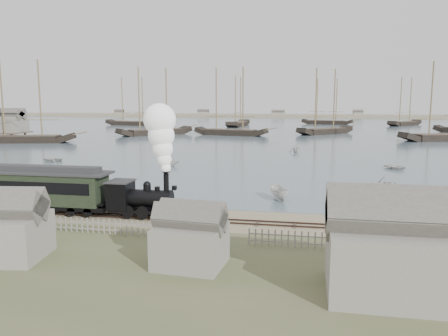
# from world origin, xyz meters

# --- Properties ---
(ground) EXTENTS (600.00, 600.00, 0.00)m
(ground) POSITION_xyz_m (0.00, 0.00, 0.00)
(ground) COLOR gray
(ground) RESTS_ON ground
(harbor_water) EXTENTS (600.00, 336.00, 0.06)m
(harbor_water) POSITION_xyz_m (0.00, 170.00, 0.03)
(harbor_water) COLOR #475966
(harbor_water) RESTS_ON ground
(rail_track) EXTENTS (120.00, 1.80, 0.16)m
(rail_track) POSITION_xyz_m (0.00, -2.00, 0.04)
(rail_track) COLOR #33211B
(rail_track) RESTS_ON ground
(picket_fence_west) EXTENTS (19.00, 0.10, 1.20)m
(picket_fence_west) POSITION_xyz_m (-6.50, -7.00, 0.00)
(picket_fence_west) COLOR gray
(picket_fence_west) RESTS_ON ground
(picket_fence_east) EXTENTS (15.00, 0.10, 1.20)m
(picket_fence_east) POSITION_xyz_m (12.50, -7.50, 0.00)
(picket_fence_east) COLOR gray
(picket_fence_east) RESTS_ON ground
(shed_left) EXTENTS (5.00, 4.00, 4.10)m
(shed_left) POSITION_xyz_m (-10.00, -13.00, 0.00)
(shed_left) COLOR gray
(shed_left) RESTS_ON ground
(shed_mid) EXTENTS (4.00, 3.50, 3.60)m
(shed_mid) POSITION_xyz_m (2.00, -12.00, 0.00)
(shed_mid) COLOR gray
(shed_mid) RESTS_ON ground
(shed_right) EXTENTS (6.00, 5.00, 5.10)m
(shed_right) POSITION_xyz_m (13.00, -14.00, 0.00)
(shed_right) COLOR gray
(shed_right) RESTS_ON ground
(far_spit) EXTENTS (500.00, 20.00, 1.80)m
(far_spit) POSITION_xyz_m (0.00, 250.00, 0.00)
(far_spit) COLOR gray
(far_spit) RESTS_ON ground
(locomotive) EXTENTS (7.56, 2.82, 9.43)m
(locomotive) POSITION_xyz_m (-3.54, -2.00, 4.35)
(locomotive) COLOR black
(locomotive) RESTS_ON ground
(passenger_coach) EXTENTS (15.31, 2.95, 3.72)m
(passenger_coach) POSITION_xyz_m (-15.71, -2.00, 2.33)
(passenger_coach) COLOR black
(passenger_coach) RESTS_ON ground
(beached_dinghy) EXTENTS (3.41, 3.95, 0.69)m
(beached_dinghy) POSITION_xyz_m (-9.09, 0.21, 0.34)
(beached_dinghy) COLOR beige
(beached_dinghy) RESTS_ON ground
(rowboat_1) EXTENTS (2.78, 3.11, 1.47)m
(rowboat_1) POSITION_xyz_m (-11.85, 27.25, 0.80)
(rowboat_1) COLOR beige
(rowboat_1) RESTS_ON harbor_water
(rowboat_2) EXTENTS (3.73, 2.62, 1.35)m
(rowboat_2) POSITION_xyz_m (6.07, 6.98, 0.74)
(rowboat_2) COLOR beige
(rowboat_2) RESTS_ON harbor_water
(rowboat_3) EXTENTS (4.01, 4.05, 0.69)m
(rowboat_3) POSITION_xyz_m (21.66, 30.47, 0.40)
(rowboat_3) COLOR beige
(rowboat_3) RESTS_ON harbor_water
(rowboat_4) EXTENTS (3.97, 4.24, 1.80)m
(rowboat_4) POSITION_xyz_m (17.12, 13.37, 0.96)
(rowboat_4) COLOR beige
(rowboat_4) RESTS_ON harbor_water
(rowboat_6) EXTENTS (2.53, 3.45, 0.69)m
(rowboat_6) POSITION_xyz_m (-32.88, 28.79, 0.41)
(rowboat_6) COLOR beige
(rowboat_6) RESTS_ON harbor_water
(rowboat_7) EXTENTS (3.09, 2.70, 1.58)m
(rowboat_7) POSITION_xyz_m (6.69, 49.98, 0.85)
(rowboat_7) COLOR beige
(rowboat_7) RESTS_ON harbor_water
(schooner_0) EXTENTS (23.80, 10.36, 20.00)m
(schooner_0) POSITION_xyz_m (-58.50, 58.47, 10.06)
(schooner_0) COLOR black
(schooner_0) RESTS_ON harbor_water
(schooner_1) EXTENTS (19.79, 21.12, 20.00)m
(schooner_1) POSITION_xyz_m (-35.87, 87.80, 10.06)
(schooner_1) COLOR black
(schooner_1) RESTS_ON harbor_water
(schooner_2) EXTENTS (22.73, 9.97, 20.00)m
(schooner_2) POSITION_xyz_m (-13.44, 90.79, 10.06)
(schooner_2) COLOR black
(schooner_2) RESTS_ON harbor_water
(schooner_3) EXTENTS (18.17, 18.25, 20.00)m
(schooner_3) POSITION_xyz_m (14.27, 101.41, 10.06)
(schooner_3) COLOR black
(schooner_3) RESTS_ON harbor_water
(schooner_6) EXTENTS (25.71, 9.57, 20.00)m
(schooner_6) POSITION_xyz_m (-62.88, 137.22, 10.06)
(schooner_6) COLOR black
(schooner_6) RESTS_ON harbor_water
(schooner_7) EXTENTS (7.34, 24.20, 20.00)m
(schooner_7) POSITION_xyz_m (-18.82, 139.47, 10.06)
(schooner_7) COLOR black
(schooner_7) RESTS_ON harbor_water
(schooner_8) EXTENTS (22.49, 10.77, 20.00)m
(schooner_8) POSITION_xyz_m (17.29, 160.70, 10.06)
(schooner_8) COLOR black
(schooner_8) RESTS_ON harbor_water
(schooner_9) EXTENTS (17.08, 19.27, 20.00)m
(schooner_9) POSITION_xyz_m (48.67, 156.38, 10.06)
(schooner_9) COLOR black
(schooner_9) RESTS_ON harbor_water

